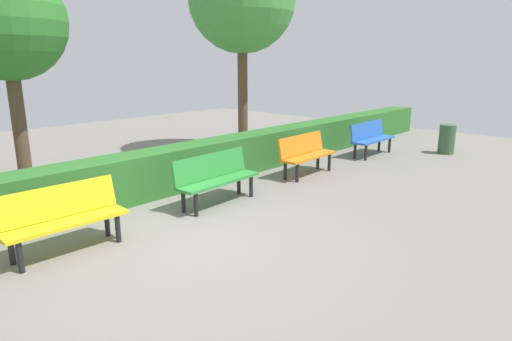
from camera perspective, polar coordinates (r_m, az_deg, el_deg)
name	(u,v)px	position (r m, az deg, el deg)	size (l,w,h in m)	color
ground_plane	(190,235)	(6.37, -8.56, -8.30)	(23.98, 23.98, 0.00)	gray
bench_blue	(371,137)	(11.78, 14.71, 4.26)	(1.60, 0.46, 0.86)	blue
bench_orange	(306,153)	(9.48, 6.47, 2.31)	(1.57, 0.52, 0.86)	orange
bench_green	(216,176)	(7.54, -5.28, -0.75)	(1.66, 0.52, 0.86)	#2D8C38
bench_yellow	(63,216)	(6.15, -23.82, -5.43)	(1.56, 0.51, 0.86)	yellow
hedge_row	(173,169)	(8.48, -10.75, 0.23)	(19.98, 0.67, 0.82)	#2D6B28
tree_mid	(6,23)	(8.91, -29.77, 16.32)	(2.01, 2.01, 4.06)	brown
trash_bin	(447,139)	(12.65, 23.56, 3.75)	(0.41, 0.41, 0.77)	#385938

